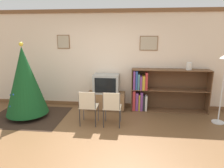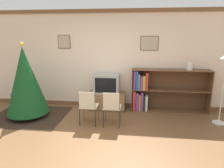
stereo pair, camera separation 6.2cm
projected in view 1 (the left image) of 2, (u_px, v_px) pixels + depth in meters
ground_plane at (90, 148)px, 3.69m from camera, size 24.00×24.00×0.00m
wall_back at (107, 60)px, 5.59m from camera, size 8.21×0.11×2.70m
area_rug at (29, 116)px, 5.10m from camera, size 1.85×1.52×0.01m
christmas_tree at (25, 81)px, 4.88m from camera, size 1.02×1.02×1.86m
tv_console at (106, 101)px, 5.57m from camera, size 1.01×0.45×0.48m
television at (106, 84)px, 5.45m from camera, size 0.69×0.44×0.51m
folding_chair_left at (88, 106)px, 4.51m from camera, size 0.40×0.40×0.82m
folding_chair_right at (112, 107)px, 4.45m from camera, size 0.40×0.40×0.82m
bookshelf at (155, 91)px, 5.41m from camera, size 2.04×0.36×1.15m
vase at (189, 66)px, 5.15m from camera, size 0.15×0.15×0.20m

